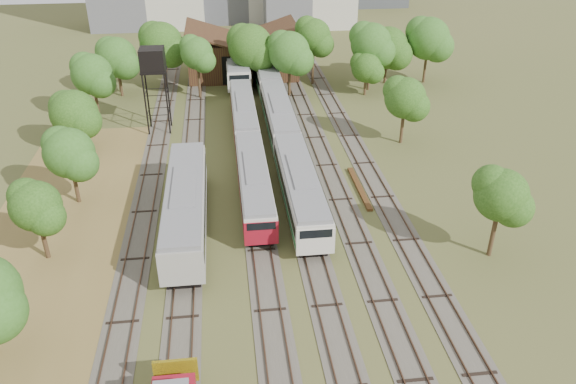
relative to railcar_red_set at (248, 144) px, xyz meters
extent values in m
plane|color=#475123|center=(2.00, -27.45, -1.79)|extent=(240.00, 240.00, 0.00)
cube|color=brown|center=(-16.00, -19.45, -1.77)|extent=(14.00, 60.00, 0.04)
cube|color=#4C473D|center=(-10.00, -2.45, -1.76)|extent=(2.60, 80.00, 0.06)
cube|color=#472D1E|center=(-10.72, -2.45, -1.67)|extent=(0.08, 80.00, 0.14)
cube|color=#472D1E|center=(-9.28, -2.45, -1.67)|extent=(0.08, 80.00, 0.14)
cube|color=#4C473D|center=(-6.00, -2.45, -1.76)|extent=(2.60, 80.00, 0.06)
cube|color=#472D1E|center=(-6.72, -2.45, -1.67)|extent=(0.08, 80.00, 0.14)
cube|color=#472D1E|center=(-5.28, -2.45, -1.67)|extent=(0.08, 80.00, 0.14)
cube|color=#4C473D|center=(0.00, -2.45, -1.76)|extent=(2.60, 80.00, 0.06)
cube|color=#472D1E|center=(-0.72, -2.45, -1.67)|extent=(0.08, 80.00, 0.14)
cube|color=#472D1E|center=(0.72, -2.45, -1.67)|extent=(0.08, 80.00, 0.14)
cube|color=#4C473D|center=(4.00, -2.45, -1.76)|extent=(2.60, 80.00, 0.06)
cube|color=#472D1E|center=(3.28, -2.45, -1.67)|extent=(0.08, 80.00, 0.14)
cube|color=#472D1E|center=(4.72, -2.45, -1.67)|extent=(0.08, 80.00, 0.14)
cube|color=#4C473D|center=(8.00, -2.45, -1.76)|extent=(2.60, 80.00, 0.06)
cube|color=#472D1E|center=(7.28, -2.45, -1.67)|extent=(0.08, 80.00, 0.14)
cube|color=#472D1E|center=(8.72, -2.45, -1.67)|extent=(0.08, 80.00, 0.14)
cube|color=#4C473D|center=(12.00, -2.45, -1.76)|extent=(2.60, 80.00, 0.06)
cube|color=#472D1E|center=(11.28, -2.45, -1.67)|extent=(0.08, 80.00, 0.14)
cube|color=#472D1E|center=(12.72, -2.45, -1.67)|extent=(0.08, 80.00, 0.14)
cube|color=black|center=(0.00, -8.69, -1.42)|extent=(2.04, 15.64, 0.74)
cube|color=beige|center=(0.00, -8.69, 0.11)|extent=(2.68, 17.00, 2.31)
cube|color=black|center=(0.00, -8.69, 0.38)|extent=(2.74, 15.64, 0.79)
cube|color=slate|center=(0.00, -8.69, 1.43)|extent=(2.47, 16.66, 0.33)
cube|color=maroon|center=(0.00, -8.69, -0.54)|extent=(2.74, 16.66, 0.42)
cube|color=maroon|center=(0.00, -17.14, -0.01)|extent=(2.72, 0.25, 2.08)
cube|color=black|center=(0.00, 8.81, -1.42)|extent=(2.04, 15.64, 0.74)
cube|color=beige|center=(0.00, 8.81, 0.11)|extent=(2.68, 17.00, 2.31)
cube|color=black|center=(0.00, 8.81, 0.38)|extent=(2.74, 15.64, 0.79)
cube|color=slate|center=(0.00, 8.81, 1.43)|extent=(2.47, 16.66, 0.33)
cube|color=maroon|center=(0.00, 8.81, -0.54)|extent=(2.74, 16.66, 0.42)
cube|color=black|center=(4.00, -10.65, -1.38)|extent=(2.24, 15.64, 0.82)
cube|color=beige|center=(4.00, -10.65, 0.30)|extent=(2.96, 17.00, 2.55)
cube|color=black|center=(4.00, -10.65, 0.61)|extent=(3.02, 15.64, 0.87)
cube|color=slate|center=(4.00, -10.65, 1.76)|extent=(2.72, 16.66, 0.37)
cube|color=#1A6B2D|center=(4.00, -10.65, -0.41)|extent=(3.02, 16.66, 0.46)
cube|color=beige|center=(4.00, -19.10, 0.17)|extent=(3.00, 0.25, 2.30)
cube|color=black|center=(4.00, 6.85, -1.38)|extent=(2.24, 15.64, 0.82)
cube|color=beige|center=(4.00, 6.85, 0.30)|extent=(2.96, 17.00, 2.55)
cube|color=black|center=(4.00, 6.85, 0.61)|extent=(3.02, 15.64, 0.87)
cube|color=slate|center=(4.00, 6.85, 1.76)|extent=(2.72, 16.66, 0.37)
cube|color=#1A6B2D|center=(4.00, 6.85, -0.41)|extent=(3.02, 16.66, 0.46)
cube|color=black|center=(4.00, 24.35, -1.38)|extent=(2.24, 15.64, 0.82)
cube|color=beige|center=(4.00, 24.35, 0.30)|extent=(2.96, 17.00, 2.55)
cube|color=black|center=(4.00, 24.35, 0.61)|extent=(3.02, 15.64, 0.87)
cube|color=slate|center=(4.00, 24.35, 1.76)|extent=(2.72, 16.66, 0.37)
cube|color=#1A6B2D|center=(4.00, 24.35, -0.41)|extent=(3.02, 16.66, 0.46)
cube|color=black|center=(0.00, 27.31, -1.35)|extent=(2.41, 14.72, 0.88)
cube|color=beige|center=(0.00, 27.31, 0.45)|extent=(3.17, 16.00, 2.74)
cube|color=black|center=(0.00, 27.31, 0.78)|extent=(3.23, 14.72, 0.93)
cube|color=slate|center=(0.00, 27.31, 2.02)|extent=(2.92, 15.68, 0.39)
cube|color=#1A6B2D|center=(0.00, 27.31, -0.31)|extent=(3.23, 15.68, 0.49)
cube|color=beige|center=(0.00, 19.36, 0.32)|extent=(3.21, 0.25, 2.46)
cube|color=gold|center=(-6.00, -30.46, -0.29)|extent=(2.53, 0.20, 1.69)
cube|color=black|center=(-6.00, -12.90, -1.34)|extent=(2.45, 16.56, 0.89)
cube|color=gray|center=(-6.00, -12.90, 0.49)|extent=(3.23, 18.00, 2.79)
cube|color=black|center=(-6.00, -12.90, 0.83)|extent=(3.29, 16.56, 0.95)
cube|color=slate|center=(-6.00, -12.90, 2.09)|extent=(2.97, 17.64, 0.40)
cylinder|color=black|center=(-11.16, 8.11, 1.80)|extent=(0.18, 0.18, 7.19)
cylinder|color=black|center=(-8.73, 8.11, 1.80)|extent=(0.18, 0.18, 7.19)
cylinder|color=black|center=(-11.16, 10.54, 1.80)|extent=(0.18, 0.18, 7.19)
cylinder|color=black|center=(-8.73, 10.54, 1.80)|extent=(0.18, 0.18, 7.19)
cube|color=black|center=(-9.94, 9.33, 5.50)|extent=(2.83, 2.83, 0.20)
cube|color=black|center=(-9.94, 9.33, 6.81)|extent=(2.70, 2.70, 2.43)
cube|color=#523217|center=(10.20, -7.93, -1.65)|extent=(0.52, 8.38, 0.27)
cube|color=#371D14|center=(1.00, 30.55, 0.96)|extent=(16.00, 11.00, 5.50)
cube|color=#371D14|center=(-3.00, 30.55, 4.31)|extent=(8.45, 11.55, 2.96)
cube|color=#371D14|center=(5.00, 30.55, 4.31)|extent=(8.45, 11.55, 2.96)
cube|color=black|center=(1.00, 25.10, 0.41)|extent=(6.40, 0.15, 4.12)
cylinder|color=#382616|center=(-16.82, -15.87, 0.07)|extent=(0.36, 0.36, 3.71)
sphere|color=#1F4512|center=(-16.82, -15.87, 2.93)|extent=(3.88, 3.88, 3.88)
cylinder|color=#382616|center=(-16.18, -7.10, 0.17)|extent=(0.36, 0.36, 3.92)
sphere|color=#1F4512|center=(-16.18, -7.10, 3.20)|extent=(4.52, 4.52, 4.52)
cylinder|color=#382616|center=(-18.28, 4.78, -0.13)|extent=(0.36, 0.36, 3.32)
sphere|color=#1F4512|center=(-18.28, 4.78, 2.44)|extent=(5.12, 5.12, 5.12)
cylinder|color=#382616|center=(-17.72, 13.56, 0.50)|extent=(0.36, 0.36, 4.58)
sphere|color=#1F4512|center=(-17.72, 13.56, 4.04)|extent=(4.91, 4.91, 4.91)
cylinder|color=#382616|center=(-16.55, 24.29, 0.13)|extent=(0.36, 0.36, 3.85)
sphere|color=#1F4512|center=(-16.55, 24.29, 3.11)|extent=(4.93, 4.93, 4.93)
cylinder|color=#382616|center=(-16.14, 22.39, 0.32)|extent=(0.36, 0.36, 4.21)
sphere|color=#1F4512|center=(-16.14, 22.39, 3.57)|extent=(5.39, 5.39, 5.39)
cylinder|color=#382616|center=(-10.36, 25.40, 0.66)|extent=(0.36, 0.36, 4.90)
sphere|color=#1F4512|center=(-10.36, 25.40, 4.45)|extent=(6.00, 6.00, 6.00)
cylinder|color=#382616|center=(-5.40, 20.26, 0.62)|extent=(0.36, 0.36, 4.83)
sphere|color=#1F4512|center=(-5.40, 20.26, 4.36)|extent=(4.29, 4.29, 4.29)
cylinder|color=#382616|center=(1.85, 22.58, 0.63)|extent=(0.36, 0.36, 4.83)
sphere|color=#1F4512|center=(1.85, 22.58, 4.36)|extent=(6.17, 6.17, 6.17)
cylinder|color=#382616|center=(6.83, 19.68, 0.57)|extent=(0.36, 0.36, 4.72)
sphere|color=#1F4512|center=(6.83, 19.68, 4.21)|extent=(5.56, 5.56, 5.56)
cylinder|color=#382616|center=(10.81, 24.23, 0.94)|extent=(0.36, 0.36, 5.47)
sphere|color=#1F4512|center=(10.81, 24.23, 5.17)|extent=(4.89, 4.89, 4.89)
cylinder|color=#382616|center=(18.25, 20.85, 0.78)|extent=(0.36, 0.36, 5.15)
sphere|color=#1F4512|center=(18.25, 20.85, 4.76)|extent=(5.60, 5.60, 5.60)
cylinder|color=#382616|center=(21.43, 23.47, 0.23)|extent=(0.36, 0.36, 4.05)
sphere|color=#1F4512|center=(21.43, 23.47, 3.36)|extent=(5.98, 5.98, 5.98)
cylinder|color=#382616|center=(27.22, 23.12, 0.72)|extent=(0.36, 0.36, 5.03)
sphere|color=#1F4512|center=(27.22, 23.12, 4.61)|extent=(6.01, 6.01, 6.01)
cylinder|color=#382616|center=(17.91, -19.78, 0.36)|extent=(0.36, 0.36, 4.30)
sphere|color=#1F4512|center=(17.91, -19.78, 3.68)|extent=(4.08, 4.08, 4.08)
cylinder|color=#382616|center=(17.42, 2.34, 0.29)|extent=(0.36, 0.36, 4.17)
sphere|color=#1F4512|center=(17.42, 2.34, 3.52)|extent=(4.54, 4.54, 4.54)
cylinder|color=#382616|center=(17.27, 18.75, -0.27)|extent=(0.36, 0.36, 3.05)
sphere|color=#1F4512|center=(17.27, 18.75, 2.09)|extent=(4.11, 4.11, 4.11)
camera|label=1|loc=(-2.43, -54.14, 24.31)|focal=35.00mm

